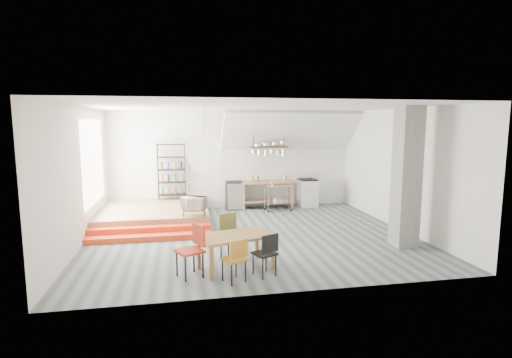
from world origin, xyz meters
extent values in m
plane|color=#4B5457|center=(0.00, 0.00, 0.00)|extent=(8.00, 8.00, 0.00)
cube|color=silver|center=(0.00, 3.50, 1.60)|extent=(8.00, 0.04, 3.20)
cube|color=silver|center=(-4.00, 0.00, 1.60)|extent=(0.04, 7.00, 3.20)
cube|color=silver|center=(4.00, 0.00, 1.60)|extent=(0.04, 7.00, 3.20)
cube|color=white|center=(0.00, 0.00, 3.20)|extent=(8.00, 7.00, 0.02)
cube|color=white|center=(1.80, 2.90, 2.55)|extent=(4.40, 1.44, 1.32)
cube|color=white|center=(-3.98, 1.50, 1.80)|extent=(0.02, 2.50, 2.20)
cube|color=#A07450|center=(-2.50, 2.00, 0.20)|extent=(3.00, 3.00, 0.40)
cube|color=#F1431C|center=(-2.50, 0.05, 0.07)|extent=(3.00, 0.35, 0.13)
cube|color=#F1431C|center=(-2.50, 0.40, 0.13)|extent=(3.00, 0.35, 0.27)
cube|color=slate|center=(3.30, -1.50, 1.60)|extent=(0.50, 0.50, 3.20)
cube|color=#A07450|center=(1.10, 3.15, 0.88)|extent=(1.80, 0.60, 0.06)
cube|color=#A07450|center=(1.10, 3.15, 0.25)|extent=(1.70, 0.55, 0.04)
cube|color=#A07450|center=(1.92, 3.37, 0.43)|extent=(0.06, 0.06, 0.86)
cube|color=#A07450|center=(0.28, 3.37, 0.43)|extent=(0.06, 0.06, 0.86)
cube|color=#A07450|center=(1.92, 2.93, 0.43)|extent=(0.06, 0.06, 0.86)
cube|color=#A07450|center=(0.28, 2.93, 0.43)|extent=(0.06, 0.06, 0.86)
cube|color=white|center=(2.50, 3.15, 0.45)|extent=(0.60, 0.60, 0.90)
cube|color=black|center=(2.50, 3.15, 0.92)|extent=(0.58, 0.58, 0.03)
cube|color=white|center=(2.50, 3.43, 1.05)|extent=(0.60, 0.05, 0.25)
cylinder|color=black|center=(2.64, 3.29, 0.94)|extent=(0.18, 0.18, 0.02)
cylinder|color=black|center=(2.36, 3.29, 0.94)|extent=(0.18, 0.18, 0.02)
cylinder|color=black|center=(2.64, 3.01, 0.94)|extent=(0.18, 0.18, 0.02)
cylinder|color=black|center=(2.36, 3.01, 0.94)|extent=(0.18, 0.18, 0.02)
cube|color=#402819|center=(1.10, 2.95, 2.05)|extent=(1.20, 0.50, 0.05)
cylinder|color=black|center=(0.60, 2.95, 2.62)|extent=(0.02, 0.02, 1.15)
cylinder|color=black|center=(1.60, 2.95, 2.62)|extent=(0.02, 0.02, 1.15)
cylinder|color=silver|center=(0.60, 2.90, 1.91)|extent=(0.16, 0.16, 0.12)
cylinder|color=silver|center=(0.80, 2.90, 1.89)|extent=(0.20, 0.20, 0.16)
cylinder|color=silver|center=(1.00, 2.90, 1.87)|extent=(0.16, 0.16, 0.20)
cylinder|color=silver|center=(1.20, 2.90, 1.91)|extent=(0.20, 0.20, 0.12)
cylinder|color=silver|center=(1.40, 2.90, 1.89)|extent=(0.16, 0.16, 0.16)
cylinder|color=silver|center=(1.60, 2.90, 1.87)|extent=(0.20, 0.20, 0.20)
cylinder|color=black|center=(-1.58, 3.38, 1.30)|extent=(0.02, 0.02, 1.80)
cylinder|color=black|center=(-2.42, 3.38, 1.30)|extent=(0.02, 0.02, 1.80)
cylinder|color=black|center=(-1.58, 3.02, 1.30)|extent=(0.02, 0.02, 1.80)
cylinder|color=black|center=(-2.42, 3.02, 1.30)|extent=(0.02, 0.02, 1.80)
cube|color=black|center=(-2.00, 3.20, 0.55)|extent=(0.88, 0.38, 0.02)
cube|color=black|center=(-2.00, 3.20, 0.95)|extent=(0.88, 0.38, 0.02)
cube|color=black|center=(-2.00, 3.20, 1.35)|extent=(0.88, 0.38, 0.02)
cube|color=black|center=(-2.00, 3.20, 1.75)|extent=(0.88, 0.38, 0.02)
cube|color=black|center=(-2.00, 3.20, 2.15)|extent=(0.88, 0.38, 0.03)
cylinder|color=#37893D|center=(-2.00, 3.20, 0.69)|extent=(0.07, 0.07, 0.24)
cylinder|color=#9A9319|center=(-2.00, 3.20, 1.09)|extent=(0.07, 0.07, 0.24)
cylinder|color=brown|center=(-2.00, 3.20, 1.49)|extent=(0.07, 0.07, 0.24)
cube|color=#A07450|center=(-1.40, 0.75, 0.55)|extent=(0.60, 0.40, 0.03)
cylinder|color=black|center=(-1.13, 0.92, 0.47)|extent=(0.02, 0.02, 0.13)
cylinder|color=black|center=(-1.67, 0.92, 0.47)|extent=(0.02, 0.02, 0.13)
cylinder|color=black|center=(-1.13, 0.58, 0.47)|extent=(0.02, 0.02, 0.13)
cylinder|color=black|center=(-1.67, 0.58, 0.47)|extent=(0.02, 0.02, 0.13)
sphere|color=white|center=(-1.28, -2.40, 2.20)|extent=(0.60, 0.60, 0.60)
cube|color=brown|center=(-0.70, -2.22, 0.65)|extent=(1.60, 1.19, 0.05)
cube|color=brown|center=(-0.19, -1.71, 0.31)|extent=(0.08, 0.08, 0.62)
cube|color=brown|center=(-1.42, -2.09, 0.31)|extent=(0.08, 0.08, 0.62)
cube|color=brown|center=(0.01, -2.35, 0.31)|extent=(0.08, 0.08, 0.62)
cube|color=brown|center=(-1.22, -2.73, 0.31)|extent=(0.08, 0.08, 0.62)
cube|color=#B0711E|center=(-0.83, -2.87, 0.41)|extent=(0.50, 0.50, 0.04)
cube|color=#B0711E|center=(-0.75, -3.01, 0.65)|extent=(0.33, 0.19, 0.32)
cylinder|color=black|center=(-0.89, -3.06, 0.20)|extent=(0.03, 0.03, 0.41)
cylinder|color=black|center=(-0.63, -2.93, 0.20)|extent=(0.03, 0.03, 0.41)
cylinder|color=black|center=(-1.03, -2.80, 0.20)|extent=(0.03, 0.03, 0.41)
cylinder|color=black|center=(-0.76, -2.67, 0.20)|extent=(0.03, 0.03, 0.41)
cube|color=black|center=(-0.23, -2.68, 0.42)|extent=(0.50, 0.50, 0.04)
cube|color=black|center=(-0.16, -2.83, 0.66)|extent=(0.34, 0.18, 0.33)
cylinder|color=black|center=(-0.31, -2.88, 0.21)|extent=(0.03, 0.03, 0.41)
cylinder|color=black|center=(-0.03, -2.75, 0.21)|extent=(0.03, 0.03, 0.41)
cylinder|color=black|center=(-0.43, -2.61, 0.21)|extent=(0.03, 0.03, 0.41)
cylinder|color=black|center=(-0.16, -2.48, 0.21)|extent=(0.03, 0.03, 0.41)
cube|color=olive|center=(-0.70, -1.61, 0.48)|extent=(0.54, 0.54, 0.04)
cube|color=olive|center=(-0.77, -1.43, 0.74)|extent=(0.39, 0.18, 0.37)
cylinder|color=black|center=(-0.60, -1.40, 0.23)|extent=(0.03, 0.03, 0.47)
cylinder|color=black|center=(-0.92, -1.51, 0.23)|extent=(0.03, 0.03, 0.47)
cylinder|color=black|center=(-0.49, -1.71, 0.23)|extent=(0.03, 0.03, 0.47)
cylinder|color=black|center=(-0.80, -1.83, 0.23)|extent=(0.03, 0.03, 0.47)
cube|color=red|center=(-1.60, -2.50, 0.49)|extent=(0.59, 0.59, 0.04)
cube|color=red|center=(-1.42, -2.41, 0.77)|extent=(0.22, 0.39, 0.38)
cylinder|color=black|center=(-1.36, -2.58, 0.24)|extent=(0.03, 0.03, 0.48)
cylinder|color=black|center=(-1.52, -2.26, 0.24)|extent=(0.03, 0.03, 0.48)
cylinder|color=black|center=(-1.68, -2.73, 0.24)|extent=(0.03, 0.03, 0.48)
cylinder|color=black|center=(-1.83, -2.42, 0.24)|extent=(0.03, 0.03, 0.48)
cube|color=silver|center=(1.36, 2.70, 0.81)|extent=(0.86, 0.52, 0.04)
cube|color=silver|center=(1.36, 2.70, 0.28)|extent=(0.86, 0.52, 0.03)
cylinder|color=silver|center=(1.73, 2.93, 0.42)|extent=(0.03, 0.03, 0.80)
sphere|color=black|center=(1.73, 2.93, 0.04)|extent=(0.07, 0.07, 0.07)
cylinder|color=silver|center=(0.96, 2.88, 0.42)|extent=(0.03, 0.03, 0.80)
sphere|color=black|center=(0.96, 2.88, 0.04)|extent=(0.07, 0.07, 0.07)
cylinder|color=silver|center=(1.76, 2.52, 0.42)|extent=(0.03, 0.03, 0.80)
sphere|color=black|center=(1.76, 2.52, 0.04)|extent=(0.07, 0.07, 0.07)
cylinder|color=silver|center=(0.99, 2.47, 0.42)|extent=(0.03, 0.03, 0.80)
sphere|color=black|center=(0.99, 2.47, 0.04)|extent=(0.07, 0.07, 0.07)
cube|color=black|center=(0.00, 3.20, 0.46)|extent=(0.54, 0.54, 0.92)
imported|color=beige|center=(-1.40, 0.75, 0.73)|extent=(0.71, 0.61, 0.33)
imported|color=silver|center=(1.06, 3.10, 0.93)|extent=(0.25, 0.25, 0.05)
camera|label=1|loc=(-1.72, -9.64, 2.82)|focal=28.00mm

